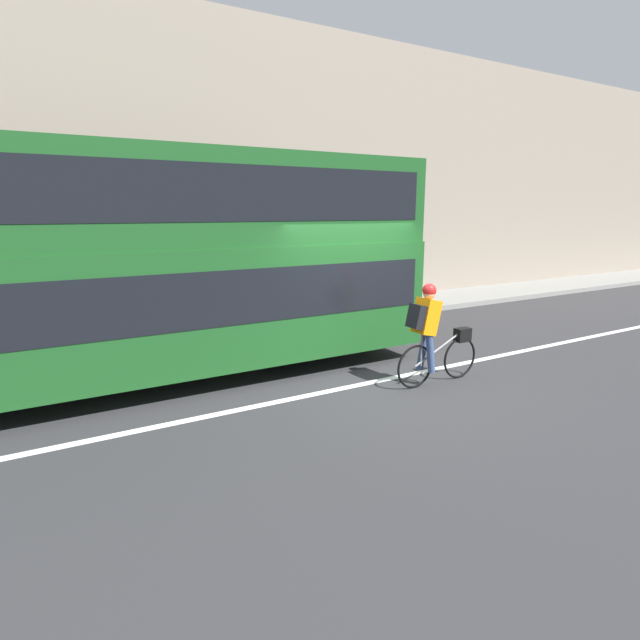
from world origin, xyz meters
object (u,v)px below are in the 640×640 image
bus (108,258)px  cyclist_on_bike (431,331)px  street_sign_post (354,259)px  trash_bin (409,285)px

bus → cyclist_on_bike: 5.02m
bus → street_sign_post: bus is taller
cyclist_on_bike → street_sign_post: 5.73m
cyclist_on_bike → bus: bearing=150.9°
street_sign_post → cyclist_on_bike: bearing=-111.7°
cyclist_on_bike → trash_bin: size_ratio=1.65×
bus → cyclist_on_bike: bearing=-29.1°
bus → street_sign_post: (6.38, 2.92, -0.56)m
bus → cyclist_on_bike: bus is taller
cyclist_on_bike → trash_bin: 6.64m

